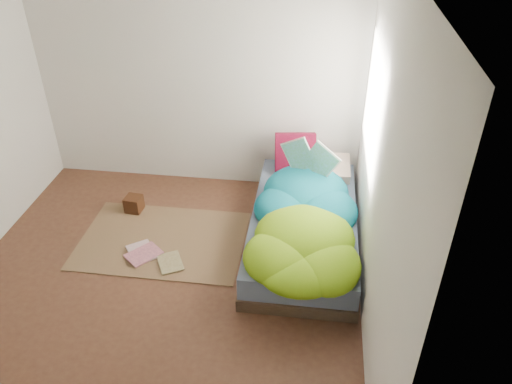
# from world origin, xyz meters

# --- Properties ---
(ground) EXTENTS (3.50, 3.50, 0.00)m
(ground) POSITION_xyz_m (0.00, 0.00, 0.00)
(ground) COLOR #49281C
(ground) RESTS_ON ground
(room_walls) EXTENTS (3.54, 3.54, 2.62)m
(room_walls) POSITION_xyz_m (0.01, 0.01, 1.63)
(room_walls) COLOR silver
(room_walls) RESTS_ON ground
(bed) EXTENTS (1.00, 2.00, 0.34)m
(bed) POSITION_xyz_m (1.22, 0.72, 0.17)
(bed) COLOR #35251D
(bed) RESTS_ON ground
(duvet) EXTENTS (0.96, 1.84, 0.34)m
(duvet) POSITION_xyz_m (1.22, 0.50, 0.51)
(duvet) COLOR #075376
(duvet) RESTS_ON bed
(rug) EXTENTS (1.60, 1.10, 0.01)m
(rug) POSITION_xyz_m (-0.15, 0.55, 0.01)
(rug) COLOR brown
(rug) RESTS_ON ground
(pillow_floral) EXTENTS (0.63, 0.40, 0.14)m
(pillow_floral) POSITION_xyz_m (1.35, 1.46, 0.41)
(pillow_floral) COLOR beige
(pillow_floral) RESTS_ON bed
(pillow_magenta) EXTENTS (0.44, 0.19, 0.42)m
(pillow_magenta) POSITION_xyz_m (1.07, 1.50, 0.55)
(pillow_magenta) COLOR #490416
(pillow_magenta) RESTS_ON bed
(open_book) EXTENTS (0.49, 0.29, 0.30)m
(open_book) POSITION_xyz_m (1.23, 1.09, 0.83)
(open_book) COLOR #287C34
(open_book) RESTS_ON duvet
(wooden_box) EXTENTS (0.18, 0.18, 0.17)m
(wooden_box) POSITION_xyz_m (-0.59, 1.00, 0.09)
(wooden_box) COLOR #32170B
(wooden_box) RESTS_ON rug
(floor_book_a) EXTENTS (0.36, 0.38, 0.02)m
(floor_book_a) POSITION_xyz_m (-0.38, 0.26, 0.02)
(floor_book_a) COLOR silver
(floor_book_a) RESTS_ON rug
(floor_book_b) EXTENTS (0.38, 0.39, 0.03)m
(floor_book_b) POSITION_xyz_m (-0.34, 0.37, 0.03)
(floor_book_b) COLOR #D47A82
(floor_book_b) RESTS_ON rug
(floor_book_c) EXTENTS (0.32, 0.35, 0.02)m
(floor_book_c) POSITION_xyz_m (-0.07, 0.17, 0.02)
(floor_book_c) COLOR tan
(floor_book_c) RESTS_ON rug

